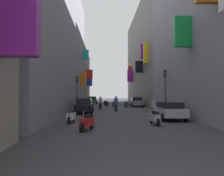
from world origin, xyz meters
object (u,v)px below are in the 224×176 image
(pedestrian_crossing, at_px, (100,103))
(pedestrian_near_left, at_px, (153,107))
(scooter_green, at_px, (126,104))
(parked_car_grey, at_px, (136,102))
(pedestrian_near_right, at_px, (116,104))
(scooter_red, at_px, (87,122))
(parked_car_silver, at_px, (169,110))
(scooter_white, at_px, (71,116))
(scooter_blue, at_px, (115,104))
(parked_car_black, at_px, (84,105))
(traffic_light_near_corner, at_px, (77,87))
(scooter_silver, at_px, (155,118))
(parked_car_green, at_px, (92,100))
(traffic_light_far_corner, at_px, (165,84))
(scooter_black, at_px, (106,103))

(pedestrian_crossing, relative_size, pedestrian_near_left, 1.08)
(pedestrian_crossing, bearing_deg, scooter_green, 54.05)
(parked_car_grey, height_order, pedestrian_crossing, pedestrian_crossing)
(pedestrian_crossing, relative_size, pedestrian_near_right, 0.94)
(pedestrian_near_left, bearing_deg, scooter_red, -121.34)
(parked_car_silver, xyz_separation_m, scooter_white, (-7.30, -1.77, -0.26))
(parked_car_grey, height_order, pedestrian_near_right, pedestrian_near_right)
(scooter_green, xyz_separation_m, scooter_blue, (-1.68, 0.67, -0.00))
(pedestrian_crossing, bearing_deg, parked_car_grey, 50.57)
(parked_car_black, distance_m, traffic_light_near_corner, 4.52)
(scooter_silver, bearing_deg, pedestrian_near_right, 99.67)
(parked_car_green, xyz_separation_m, scooter_green, (5.62, -11.70, -0.31))
(parked_car_green, xyz_separation_m, traffic_light_near_corner, (-0.93, -18.35, 2.01))
(parked_car_green, height_order, parked_car_grey, parked_car_grey)
(scooter_blue, bearing_deg, parked_car_grey, 13.60)
(parked_car_silver, bearing_deg, traffic_light_far_corner, 78.60)
(scooter_blue, distance_m, scooter_silver, 20.75)
(pedestrian_near_left, bearing_deg, parked_car_green, 105.70)
(parked_car_silver, xyz_separation_m, scooter_green, (-1.69, 17.05, -0.26))
(scooter_white, relative_size, pedestrian_crossing, 1.09)
(scooter_red, bearing_deg, scooter_white, 111.23)
(scooter_black, height_order, pedestrian_near_left, pedestrian_near_left)
(scooter_black, distance_m, scooter_red, 25.64)
(scooter_red, bearing_deg, scooter_black, 87.04)
(parked_car_black, bearing_deg, scooter_white, -91.54)
(scooter_green, xyz_separation_m, traffic_light_near_corner, (-6.55, -6.65, 2.32))
(traffic_light_near_corner, bearing_deg, scooter_black, 70.33)
(scooter_white, bearing_deg, parked_car_black, 88.46)
(traffic_light_near_corner, bearing_deg, traffic_light_far_corner, -30.45)
(parked_car_grey, distance_m, pedestrian_near_right, 11.08)
(parked_car_black, bearing_deg, traffic_light_far_corner, -10.82)
(parked_car_grey, relative_size, traffic_light_near_corner, 1.09)
(scooter_blue, bearing_deg, scooter_red, -96.49)
(scooter_white, height_order, traffic_light_far_corner, traffic_light_far_corner)
(parked_car_silver, relative_size, pedestrian_near_right, 2.30)
(parked_car_green, distance_m, parked_car_grey, 12.57)
(scooter_black, xyz_separation_m, pedestrian_near_right, (0.97, -12.34, 0.42))
(parked_car_silver, height_order, parked_car_black, parked_car_black)
(scooter_white, bearing_deg, scooter_green, 73.41)
(parked_car_silver, relative_size, pedestrian_near_left, 2.63)
(scooter_white, height_order, pedestrian_near_right, pedestrian_near_right)
(scooter_black, relative_size, traffic_light_far_corner, 0.43)
(parked_car_green, xyz_separation_m, scooter_red, (1.33, -33.91, -0.31))
(parked_car_silver, height_order, scooter_blue, parked_car_silver)
(scooter_red, xyz_separation_m, traffic_light_near_corner, (-2.26, 15.56, 2.32))
(scooter_silver, distance_m, pedestrian_crossing, 15.29)
(parked_car_silver, xyz_separation_m, pedestrian_near_left, (-0.37, 4.05, 0.04))
(pedestrian_near_left, relative_size, traffic_light_near_corner, 0.38)
(parked_car_silver, xyz_separation_m, scooter_red, (-5.98, -5.16, -0.26))
(scooter_green, bearing_deg, scooter_blue, 158.32)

